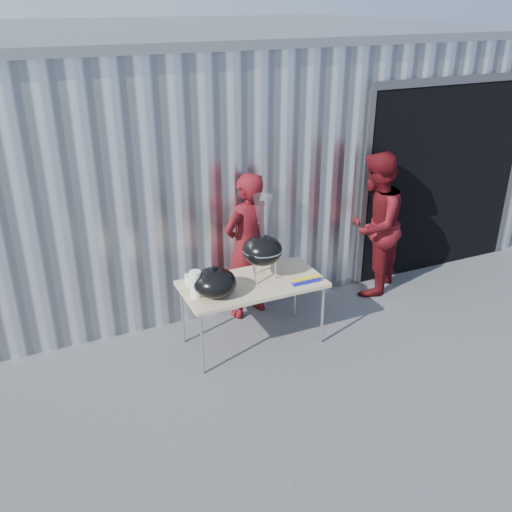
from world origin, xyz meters
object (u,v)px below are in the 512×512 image
kettle_grill (262,243)px  folding_table (252,286)px  person_cook (247,247)px  person_bystander (374,225)px

kettle_grill → folding_table: bearing=-166.5°
person_cook → folding_table: bearing=54.9°
folding_table → kettle_grill: 0.48m
folding_table → person_bystander: size_ratio=0.82×
person_cook → person_bystander: (1.67, -0.10, 0.03)m
kettle_grill → person_cook: person_cook is taller
folding_table → person_bystander: (1.88, 0.51, 0.20)m
person_cook → person_bystander: person_bystander is taller
folding_table → kettle_grill: size_ratio=1.61×
folding_table → person_cook: person_cook is taller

